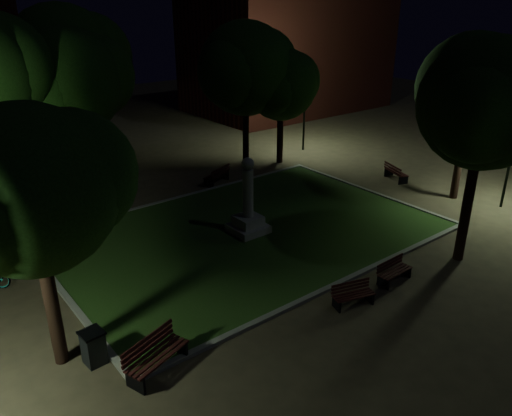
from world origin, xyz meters
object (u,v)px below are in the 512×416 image
(bench_far_side, at_px, (218,176))
(trash_bin, at_px, (94,347))
(monument, at_px, (248,212))
(bench_near_right, at_px, (393,271))
(bench_west_near, at_px, (155,356))
(bench_right_side, at_px, (395,173))
(bench_near_left, at_px, (353,295))

(bench_far_side, height_order, trash_bin, trash_bin)
(monument, bearing_deg, bench_near_right, -74.78)
(bench_near_right, relative_size, trash_bin, 1.43)
(monument, height_order, bench_west_near, monument)
(bench_west_near, distance_m, bench_right_side, 17.82)
(bench_near_right, height_order, trash_bin, trash_bin)
(bench_far_side, relative_size, trash_bin, 1.76)
(bench_near_right, xyz_separation_m, bench_far_side, (0.73, 11.82, 0.06))
(bench_near_right, bearing_deg, trash_bin, 165.13)
(monument, distance_m, bench_near_right, 6.31)
(bench_far_side, distance_m, trash_bin, 14.11)
(trash_bin, bearing_deg, bench_near_right, -13.36)
(bench_near_left, distance_m, bench_west_near, 6.45)
(bench_near_right, bearing_deg, bench_far_side, 84.95)
(monument, distance_m, bench_far_side, 6.25)
(bench_near_left, xyz_separation_m, bench_far_side, (2.93, 11.93, 0.07))
(bench_west_near, relative_size, bench_right_side, 1.16)
(monument, relative_size, bench_far_side, 1.83)
(monument, relative_size, bench_near_right, 2.26)
(bench_near_left, relative_size, bench_near_right, 1.02)
(bench_right_side, relative_size, trash_bin, 1.68)
(bench_near_right, distance_m, trash_bin, 9.95)
(bench_far_side, bearing_deg, bench_west_near, 27.19)
(bench_near_left, bearing_deg, bench_west_near, -173.25)
(bench_right_side, distance_m, trash_bin, 18.58)
(bench_far_side, bearing_deg, trash_bin, 20.24)
(bench_west_near, distance_m, bench_far_side, 14.25)
(bench_right_side, xyz_separation_m, trash_bin, (-18.12, -4.08, 0.10))
(bench_near_left, height_order, bench_right_side, bench_right_side)
(monument, bearing_deg, bench_far_side, 67.55)
(bench_west_near, bearing_deg, monument, 17.67)
(bench_far_side, bearing_deg, bench_right_side, 122.63)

